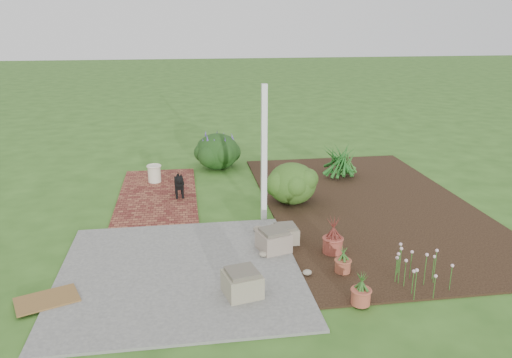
{
  "coord_description": "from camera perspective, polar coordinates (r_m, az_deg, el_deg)",
  "views": [
    {
      "loc": [
        -1.12,
        -8.38,
        3.55
      ],
      "look_at": [
        0.2,
        0.4,
        0.7
      ],
      "focal_mm": 35.0,
      "sensor_mm": 36.0,
      "label": 1
    }
  ],
  "objects": [
    {
      "name": "concrete_patio",
      "position": [
        7.52,
        -8.67,
        -10.45
      ],
      "size": [
        3.5,
        3.5,
        0.04
      ],
      "primitive_type": "cube",
      "color": "#60605E",
      "rests_on": "ground"
    },
    {
      "name": "brick_path",
      "position": [
        10.75,
        -11.16,
        -1.73
      ],
      "size": [
        1.6,
        3.5,
        0.04
      ],
      "primitive_type": "cube",
      "color": "#5C211D",
      "rests_on": "ground"
    },
    {
      "name": "purple_flowering_bush",
      "position": [
        12.4,
        -4.44,
        3.27
      ],
      "size": [
        1.3,
        1.3,
        0.9
      ],
      "primitive_type": "ellipsoid",
      "rotation": [
        0.0,
        0.0,
        0.26
      ],
      "color": "black",
      "rests_on": "ground"
    },
    {
      "name": "terracotta_pot_small_left",
      "position": [
        7.49,
        9.88,
        -9.75
      ],
      "size": [
        0.3,
        0.3,
        0.19
      ],
      "primitive_type": "cylinder",
      "rotation": [
        0.0,
        0.0,
        0.43
      ],
      "color": "#9B4D34",
      "rests_on": "garden_bed"
    },
    {
      "name": "ground",
      "position": [
        9.17,
        -0.87,
        -4.98
      ],
      "size": [
        80.0,
        80.0,
        0.0
      ],
      "primitive_type": "plane",
      "color": "#305B1C",
      "rests_on": "ground"
    },
    {
      "name": "stone_trough_mid",
      "position": [
        8.28,
        3.38,
        -6.36
      ],
      "size": [
        0.41,
        0.41,
        0.26
      ],
      "primitive_type": "cube",
      "rotation": [
        0.0,
        0.0,
        0.06
      ],
      "color": "gray",
      "rests_on": "concrete_patio"
    },
    {
      "name": "pink_flower_patch",
      "position": [
        7.31,
        18.28,
        -9.58
      ],
      "size": [
        0.99,
        0.99,
        0.55
      ],
      "primitive_type": null,
      "rotation": [
        0.0,
        0.0,
        0.18
      ],
      "color": "#113D0F",
      "rests_on": "garden_bed"
    },
    {
      "name": "garden_bed",
      "position": [
        10.22,
        12.79,
        -2.9
      ],
      "size": [
        4.0,
        7.0,
        0.03
      ],
      "primitive_type": "cube",
      "color": "black",
      "rests_on": "ground"
    },
    {
      "name": "agapanthus_clump_back",
      "position": [
        11.64,
        9.42,
        2.4
      ],
      "size": [
        1.38,
        1.38,
        0.96
      ],
      "primitive_type": null,
      "rotation": [
        0.0,
        0.0,
        0.38
      ],
      "color": "#0D3815",
      "rests_on": "garden_bed"
    },
    {
      "name": "evergreen_shrub",
      "position": [
        9.98,
        4.13,
        -0.38
      ],
      "size": [
        1.19,
        1.19,
        0.83
      ],
      "primitive_type": "ellipsoid",
      "rotation": [
        0.0,
        0.0,
        0.26
      ],
      "color": "#1B3C0F",
      "rests_on": "garden_bed"
    },
    {
      "name": "veranda_post",
      "position": [
        8.9,
        0.92,
        2.82
      ],
      "size": [
        0.1,
        0.1,
        2.5
      ],
      "primitive_type": "cube",
      "color": "white",
      "rests_on": "ground"
    },
    {
      "name": "terracotta_pot_small_right",
      "position": [
        6.76,
        11.89,
        -13.01
      ],
      "size": [
        0.3,
        0.3,
        0.21
      ],
      "primitive_type": "cylinder",
      "rotation": [
        0.0,
        0.0,
        0.24
      ],
      "color": "#A74C38",
      "rests_on": "garden_bed"
    },
    {
      "name": "coir_doormat",
      "position": [
        7.26,
        -22.79,
        -12.59
      ],
      "size": [
        0.91,
        0.75,
        0.02
      ],
      "primitive_type": "cube",
      "rotation": [
        0.0,
        0.0,
        0.38
      ],
      "color": "brown",
      "rests_on": "concrete_patio"
    },
    {
      "name": "stone_trough_near",
      "position": [
        6.78,
        -1.59,
        -11.9
      ],
      "size": [
        0.55,
        0.55,
        0.31
      ],
      "primitive_type": "cube",
      "rotation": [
        0.0,
        0.0,
        0.22
      ],
      "color": "gray",
      "rests_on": "concrete_patio"
    },
    {
      "name": "agapanthus_clump_front",
      "position": [
        11.9,
        10.25,
        2.03
      ],
      "size": [
        0.91,
        0.91,
        0.69
      ],
      "primitive_type": null,
      "rotation": [
        0.0,
        0.0,
        0.19
      ],
      "color": "#1A3B11",
      "rests_on": "garden_bed"
    },
    {
      "name": "black_dog",
      "position": [
        10.36,
        -8.79,
        -0.45
      ],
      "size": [
        0.19,
        0.6,
        0.51
      ],
      "rotation": [
        0.0,
        0.0,
        0.05
      ],
      "color": "black",
      "rests_on": "brick_path"
    },
    {
      "name": "terracotta_pot_bronze",
      "position": [
        8.02,
        8.76,
        -7.48
      ],
      "size": [
        0.36,
        0.36,
        0.25
      ],
      "primitive_type": "cylinder",
      "rotation": [
        0.0,
        0.0,
        -0.18
      ],
      "color": "#9A4234",
      "rests_on": "garden_bed"
    },
    {
      "name": "stone_trough_far",
      "position": [
        7.98,
        2.03,
        -7.11
      ],
      "size": [
        0.56,
        0.56,
        0.3
      ],
      "primitive_type": "cube",
      "rotation": [
        0.0,
        0.0,
        0.28
      ],
      "color": "gray",
      "rests_on": "concrete_patio"
    },
    {
      "name": "cream_ceramic_urn",
      "position": [
        11.46,
        -11.54,
        0.59
      ],
      "size": [
        0.37,
        0.37,
        0.38
      ],
      "primitive_type": "cylinder",
      "rotation": [
        0.0,
        0.0,
        0.38
      ],
      "color": "beige",
      "rests_on": "brick_path"
    }
  ]
}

